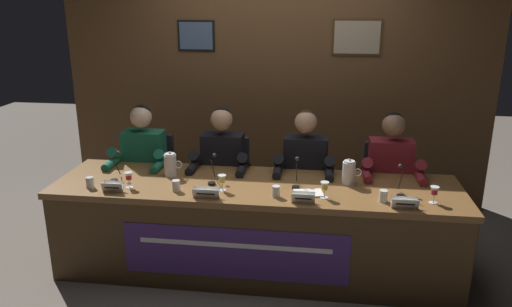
{
  "coord_description": "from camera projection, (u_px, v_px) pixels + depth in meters",
  "views": [
    {
      "loc": [
        0.48,
        -3.59,
        2.14
      ],
      "look_at": [
        0.0,
        0.0,
        0.99
      ],
      "focal_mm": 34.69,
      "sensor_mm": 36.0,
      "label": 1
    }
  ],
  "objects": [
    {
      "name": "microphone_center_left",
      "position": [
        213.0,
        174.0,
        3.88
      ],
      "size": [
        0.06,
        0.17,
        0.22
      ],
      "color": "black",
      "rests_on": "conference_table"
    },
    {
      "name": "water_pitcher_left_side",
      "position": [
        171.0,
        165.0,
        4.02
      ],
      "size": [
        0.15,
        0.1,
        0.21
      ],
      "color": "silver",
      "rests_on": "conference_table"
    },
    {
      "name": "nameplate_center_right",
      "position": [
        303.0,
        198.0,
        3.5
      ],
      "size": [
        0.17,
        0.06,
        0.08
      ],
      "color": "white",
      "rests_on": "conference_table"
    },
    {
      "name": "water_cup_center_right",
      "position": [
        276.0,
        192.0,
        3.61
      ],
      "size": [
        0.06,
        0.06,
        0.08
      ],
      "color": "silver",
      "rests_on": "conference_table"
    },
    {
      "name": "ground_plane",
      "position": [
        256.0,
        267.0,
        4.1
      ],
      "size": [
        12.0,
        12.0,
        0.0
      ],
      "primitive_type": "plane",
      "color": "#70665B"
    },
    {
      "name": "microphone_far_left",
      "position": [
        116.0,
        171.0,
        3.93
      ],
      "size": [
        0.06,
        0.17,
        0.22
      ],
      "color": "black",
      "rests_on": "conference_table"
    },
    {
      "name": "water_cup_center_left",
      "position": [
        176.0,
        186.0,
        3.72
      ],
      "size": [
        0.06,
        0.06,
        0.08
      ],
      "color": "silver",
      "rests_on": "conference_table"
    },
    {
      "name": "juice_glass_center_left",
      "position": [
        222.0,
        180.0,
        3.71
      ],
      "size": [
        0.06,
        0.06,
        0.12
      ],
      "color": "white",
      "rests_on": "conference_table"
    },
    {
      "name": "water_pitcher_right_side",
      "position": [
        349.0,
        173.0,
        3.84
      ],
      "size": [
        0.15,
        0.1,
        0.21
      ],
      "color": "silver",
      "rests_on": "conference_table"
    },
    {
      "name": "panelist_far_right",
      "position": [
        391.0,
        175.0,
        4.12
      ],
      "size": [
        0.51,
        0.48,
        1.24
      ],
      "color": "black",
      "rests_on": "ground_plane"
    },
    {
      "name": "nameplate_far_left",
      "position": [
        113.0,
        187.0,
        3.7
      ],
      "size": [
        0.16,
        0.06,
        0.08
      ],
      "color": "white",
      "rests_on": "conference_table"
    },
    {
      "name": "microphone_center_right",
      "position": [
        296.0,
        178.0,
        3.79
      ],
      "size": [
        0.06,
        0.17,
        0.22
      ],
      "color": "black",
      "rests_on": "conference_table"
    },
    {
      "name": "chair_far_right",
      "position": [
        385.0,
        196.0,
        4.39
      ],
      "size": [
        0.44,
        0.45,
        0.91
      ],
      "color": "black",
      "rests_on": "ground_plane"
    },
    {
      "name": "panelist_center_left",
      "position": [
        221.0,
        167.0,
        4.3
      ],
      "size": [
        0.51,
        0.48,
        1.24
      ],
      "color": "black",
      "rests_on": "ground_plane"
    },
    {
      "name": "water_cup_far_right",
      "position": [
        383.0,
        197.0,
        3.53
      ],
      "size": [
        0.06,
        0.06,
        0.08
      ],
      "color": "silver",
      "rests_on": "conference_table"
    },
    {
      "name": "document_stack_center_right",
      "position": [
        308.0,
        193.0,
        3.67
      ],
      "size": [
        0.23,
        0.19,
        0.01
      ],
      "color": "white",
      "rests_on": "conference_table"
    },
    {
      "name": "juice_glass_center_right",
      "position": [
        325.0,
        187.0,
        3.58
      ],
      "size": [
        0.06,
        0.06,
        0.12
      ],
      "color": "white",
      "rests_on": "conference_table"
    },
    {
      "name": "conference_table",
      "position": [
        254.0,
        217.0,
        3.84
      ],
      "size": [
        3.18,
        0.84,
        0.74
      ],
      "color": "brown",
      "rests_on": "ground_plane"
    },
    {
      "name": "microphone_far_right",
      "position": [
        401.0,
        186.0,
        3.63
      ],
      "size": [
        0.06,
        0.17,
        0.22
      ],
      "color": "black",
      "rests_on": "conference_table"
    },
    {
      "name": "panelist_center_right",
      "position": [
        304.0,
        171.0,
        4.21
      ],
      "size": [
        0.51,
        0.48,
        1.24
      ],
      "color": "black",
      "rests_on": "ground_plane"
    },
    {
      "name": "nameplate_center_left",
      "position": [
        206.0,
        193.0,
        3.59
      ],
      "size": [
        0.2,
        0.06,
        0.08
      ],
      "color": "white",
      "rests_on": "conference_table"
    },
    {
      "name": "juice_glass_far_left",
      "position": [
        129.0,
        177.0,
        3.77
      ],
      "size": [
        0.06,
        0.06,
        0.12
      ],
      "color": "white",
      "rests_on": "conference_table"
    },
    {
      "name": "panelist_far_left",
      "position": [
        142.0,
        164.0,
        4.39
      ],
      "size": [
        0.51,
        0.48,
        1.24
      ],
      "color": "black",
      "rests_on": "ground_plane"
    },
    {
      "name": "chair_center_left",
      "position": [
        226.0,
        189.0,
        4.58
      ],
      "size": [
        0.44,
        0.45,
        0.91
      ],
      "color": "black",
      "rests_on": "ground_plane"
    },
    {
      "name": "wall_back_panelled",
      "position": [
        275.0,
        82.0,
        5.11
      ],
      "size": [
        4.38,
        0.14,
        2.6
      ],
      "color": "brown",
      "rests_on": "ground_plane"
    },
    {
      "name": "chair_far_left",
      "position": [
        151.0,
        185.0,
        4.67
      ],
      "size": [
        0.44,
        0.45,
        0.91
      ],
      "color": "black",
      "rests_on": "ground_plane"
    },
    {
      "name": "water_cup_far_left",
      "position": [
        90.0,
        183.0,
        3.78
      ],
      "size": [
        0.06,
        0.06,
        0.08
      ],
      "color": "silver",
      "rests_on": "conference_table"
    },
    {
      "name": "chair_center_right",
      "position": [
        304.0,
        192.0,
        4.48
      ],
      "size": [
        0.44,
        0.45,
        0.91
      ],
      "color": "black",
      "rests_on": "ground_plane"
    },
    {
      "name": "nameplate_far_right",
      "position": [
        405.0,
        203.0,
        3.41
      ],
      "size": [
        0.18,
        0.06,
        0.08
      ],
      "color": "white",
      "rests_on": "conference_table"
    },
    {
      "name": "juice_glass_far_right",
      "position": [
        434.0,
        192.0,
        3.49
      ],
      "size": [
        0.06,
        0.06,
        0.12
      ],
      "color": "white",
      "rests_on": "conference_table"
    }
  ]
}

